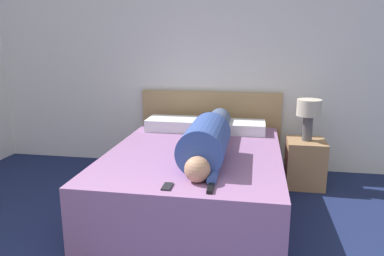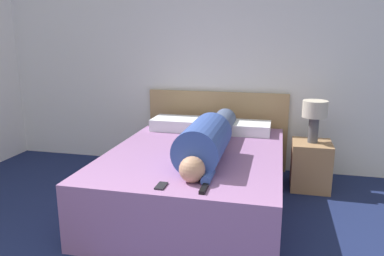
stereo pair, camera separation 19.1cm
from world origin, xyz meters
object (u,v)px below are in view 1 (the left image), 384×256
at_px(nightstand, 305,163).
at_px(pillow_near_headboard, 175,124).
at_px(bed, 195,178).
at_px(cell_phone, 167,186).
at_px(tv_remote, 211,188).
at_px(person_lying, 209,138).
at_px(pillow_second, 238,127).
at_px(table_lamp, 309,112).

relative_size(nightstand, pillow_near_headboard, 0.81).
height_order(bed, cell_phone, cell_phone).
bearing_deg(tv_remote, pillow_near_headboard, 110.09).
distance_m(person_lying, pillow_second, 0.89).
xyz_separation_m(pillow_second, cell_phone, (-0.40, -1.66, -0.05)).
relative_size(nightstand, tv_remote, 3.32).
bearing_deg(bed, person_lying, -35.22).
height_order(pillow_near_headboard, tv_remote, pillow_near_headboard).
relative_size(person_lying, cell_phone, 13.37).
relative_size(bed, cell_phone, 15.99).
distance_m(nightstand, pillow_near_headboard, 1.47).
bearing_deg(bed, tv_remote, -74.00).
height_order(nightstand, pillow_second, pillow_second).
distance_m(nightstand, pillow_second, 0.81).
distance_m(nightstand, cell_phone, 1.97).
relative_size(pillow_near_headboard, cell_phone, 4.76).
relative_size(table_lamp, pillow_second, 0.74).
bearing_deg(table_lamp, person_lying, -139.62).
relative_size(nightstand, cell_phone, 3.84).
relative_size(person_lying, tv_remote, 11.58).
xyz_separation_m(nightstand, table_lamp, (0.00, 0.00, 0.55)).
height_order(table_lamp, tv_remote, table_lamp).
bearing_deg(tv_remote, table_lamp, 62.55).
height_order(nightstand, tv_remote, tv_remote).
bearing_deg(pillow_second, table_lamp, -5.45).
xyz_separation_m(nightstand, pillow_second, (-0.73, 0.07, 0.35)).
height_order(pillow_near_headboard, cell_phone, pillow_near_headboard).
xyz_separation_m(table_lamp, tv_remote, (-0.82, -1.58, -0.25)).
bearing_deg(cell_phone, tv_remote, 0.40).
height_order(person_lying, pillow_second, person_lying).
height_order(bed, person_lying, person_lying).
bearing_deg(pillow_near_headboard, cell_phone, -79.62).
bearing_deg(tv_remote, person_lying, 98.06).
bearing_deg(person_lying, tv_remote, -81.94).
height_order(person_lying, tv_remote, person_lying).
bearing_deg(cell_phone, pillow_near_headboard, 100.38).
distance_m(pillow_second, cell_phone, 1.70).
bearing_deg(bed, cell_phone, -92.95).
bearing_deg(table_lamp, cell_phone, -125.33).
relative_size(nightstand, pillow_second, 0.85).
xyz_separation_m(pillow_near_headboard, cell_phone, (0.30, -1.66, -0.06)).
xyz_separation_m(pillow_second, tv_remote, (-0.10, -1.65, -0.05)).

